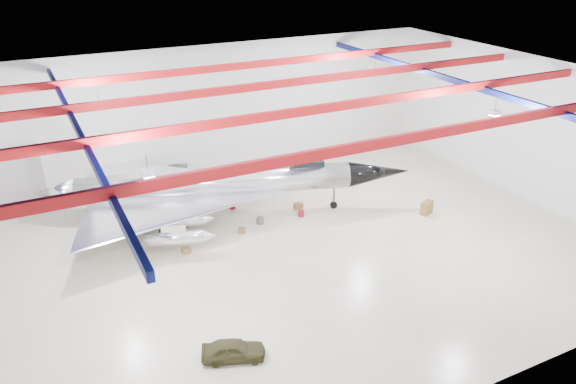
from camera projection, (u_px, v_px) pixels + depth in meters
floor at (292, 250)px, 37.09m from camera, size 40.00×40.00×0.00m
wall_back at (211, 111)px, 46.97m from camera, size 40.00×0.00×40.00m
wall_right at (525, 128)px, 42.89m from camera, size 0.00×30.00×30.00m
ceiling at (292, 86)px, 32.48m from camera, size 40.00×40.00×0.00m
ceiling_structure at (292, 97)px, 32.76m from camera, size 39.50×29.50×1.08m
jet_aircraft at (216, 186)px, 40.51m from camera, size 26.54×19.58×7.44m
jeep at (233, 350)px, 27.40m from camera, size 3.38×2.29×1.07m
desk at (427, 208)px, 41.74m from camera, size 1.19×0.90×0.98m
crate_ply at (186, 250)px, 36.68m from camera, size 0.59×0.49×0.39m
toolbox_red at (233, 207)px, 42.63m from camera, size 0.51×0.45×0.30m
engine_drum at (260, 220)px, 40.40m from camera, size 0.68×0.68×0.47m
parts_bin at (298, 206)px, 42.57m from camera, size 0.71×0.60×0.45m
crate_small at (186, 226)px, 39.86m from camera, size 0.35×0.29×0.23m
tool_chest at (301, 213)px, 41.47m from camera, size 0.51×0.51×0.42m
oil_barrel at (241, 230)px, 39.20m from camera, size 0.62×0.57×0.35m
spares_box at (288, 187)px, 45.87m from camera, size 0.40×0.40×0.35m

